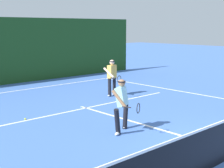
{
  "coord_description": "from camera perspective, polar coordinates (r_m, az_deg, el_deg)",
  "views": [
    {
      "loc": [
        -7.5,
        -3.52,
        3.06
      ],
      "look_at": [
        0.44,
        5.12,
        1.0
      ],
      "focal_mm": 52.89,
      "sensor_mm": 36.0,
      "label": 1
    }
  ],
  "objects": [
    {
      "name": "back_fence_windscreen",
      "position": [
        18.24,
        -18.26,
        5.39
      ],
      "size": [
        18.04,
        0.12,
        3.53
      ],
      "primitive_type": "cube",
      "color": "#1D441B",
      "rests_on": "ground_plane"
    },
    {
      "name": "tennis_ball",
      "position": [
        11.34,
        -14.77,
        -5.86
      ],
      "size": [
        0.07,
        0.07,
        0.07
      ],
      "primitive_type": "sphere",
      "color": "#D1E033",
      "rests_on": "ground_plane"
    },
    {
      "name": "court_line_service",
      "position": [
        12.57,
        -4.49,
        -4.15
      ],
      "size": [
        8.73,
        0.1,
        0.01
      ],
      "primitive_type": "cube",
      "color": "white",
      "rests_on": "ground_plane"
    },
    {
      "name": "player_far",
      "position": [
        14.55,
        0.01,
        1.36
      ],
      "size": [
        0.64,
        0.91,
        1.61
      ],
      "rotation": [
        0.0,
        0.0,
        3.33
      ],
      "color": "black",
      "rests_on": "ground_plane"
    },
    {
      "name": "court_line_centre",
      "position": [
        10.52,
        5.37,
        -6.97
      ],
      "size": [
        0.1,
        6.4,
        0.01
      ],
      "primitive_type": "cube",
      "color": "white",
      "rests_on": "ground_plane"
    },
    {
      "name": "court_line_baseline_far",
      "position": [
        16.65,
        -15.04,
        -0.97
      ],
      "size": [
        10.71,
        0.1,
        0.01
      ],
      "primitive_type": "cube",
      "color": "white",
      "rests_on": "ground_plane"
    },
    {
      "name": "player_near",
      "position": [
        9.57,
        1.72,
        -3.36
      ],
      "size": [
        0.95,
        1.0,
        1.57
      ],
      "rotation": [
        0.0,
        0.0,
        3.6
      ],
      "color": "black",
      "rests_on": "ground_plane"
    }
  ]
}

